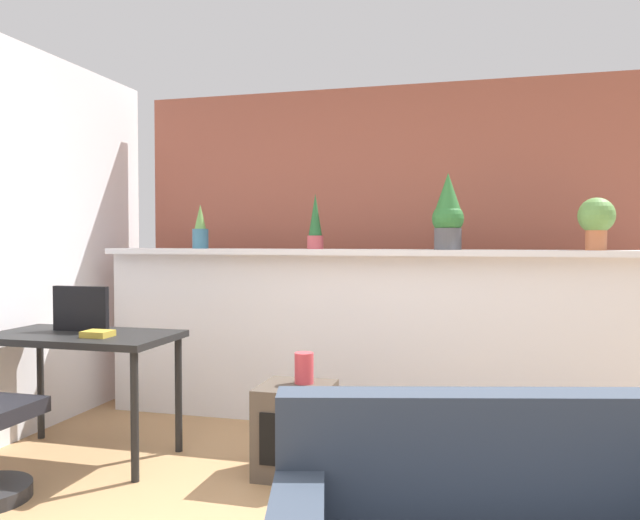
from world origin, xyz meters
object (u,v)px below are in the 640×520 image
Objects in this scene: desk at (82,348)px; side_cube_shelf at (296,430)px; potted_plant_0 at (200,230)px; potted_plant_2 at (448,213)px; tv_monitor at (81,309)px; potted_plant_1 at (315,223)px; book_on_desk at (98,334)px; vase_on_shelf at (304,368)px; potted_plant_3 at (596,219)px.

desk is 1.37m from side_cube_shelf.
potted_plant_0 is at bearing 74.83° from desk.
potted_plant_2 is 1.38× the size of tv_monitor.
potted_plant_2 is (1.80, -0.04, 0.11)m from potted_plant_0.
potted_plant_2 is (0.93, -0.06, 0.06)m from potted_plant_1.
tv_monitor is 2.37× the size of book_on_desk.
tv_monitor is 0.74× the size of side_cube_shelf.
potted_plant_2 is at bearing 49.15° from vase_on_shelf.
potted_plant_1 is 0.77× the size of potted_plant_2.
potted_plant_3 is (2.72, -0.01, 0.06)m from potted_plant_0.
vase_on_shelf is at bearing 10.76° from book_on_desk.
side_cube_shelf is 0.34m from vase_on_shelf.
desk is (-0.28, -1.03, -0.71)m from potted_plant_0.
vase_on_shelf is at bearing 2.12° from tv_monitor.
book_on_desk is at bearing -171.71° from side_cube_shelf.
potted_plant_0 is 1.80m from side_cube_shelf.
potted_plant_2 is at bearing 25.42° from desk.
potted_plant_0 is 0.30× the size of desk.
vase_on_shelf is (1.34, 0.13, -0.08)m from desk.
potted_plant_3 is (1.84, -0.03, 0.01)m from potted_plant_1.
potted_plant_0 is 0.89× the size of tv_monitor.
side_cube_shelf is at bearing 3.29° from desk.
tv_monitor is 1.51m from side_cube_shelf.
potted_plant_1 is 1.06× the size of tv_monitor.
potted_plant_2 is 2.45m from desk.
vase_on_shelf is 1.21m from book_on_desk.
desk is at bearing -161.16° from potted_plant_3.
tv_monitor is at bearing 179.80° from side_cube_shelf.
potted_plant_2 is 0.92m from potted_plant_3.
potted_plant_2 is at bearing 49.73° from side_cube_shelf.
side_cube_shelf is (1.37, -0.00, -0.64)m from tv_monitor.
potted_plant_1 is at bearing 101.30° from vase_on_shelf.
vase_on_shelf reaches higher than side_cube_shelf.
vase_on_shelf is (-0.74, -0.86, -0.90)m from potted_plant_2.
tv_monitor is at bearing -109.89° from potted_plant_0.
potted_plant_1 is at bearing 1.51° from potted_plant_0.
potted_plant_1 reaches higher than tv_monitor.
potted_plant_3 reaches higher than potted_plant_0.
potted_plant_2 reaches higher than potted_plant_3.
potted_plant_1 reaches higher than potted_plant_3.
desk is at bearing -154.58° from potted_plant_2.
potted_plant_0 reaches higher than side_cube_shelf.
potted_plant_1 reaches higher than side_cube_shelf.
tv_monitor reaches higher than desk.
potted_plant_3 reaches higher than desk.
tv_monitor is at bearing 143.87° from book_on_desk.
desk is (-1.16, -1.05, -0.76)m from potted_plant_1.
potted_plant_3 reaches higher than vase_on_shelf.
potted_plant_1 is 1.18× the size of potted_plant_3.
potted_plant_0 is at bearing 179.85° from potted_plant_3.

